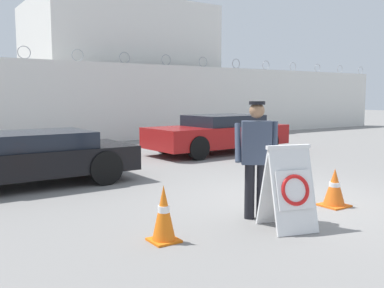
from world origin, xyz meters
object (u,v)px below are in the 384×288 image
(traffic_cone_near, at_px, (164,214))
(parked_car_rear_sedan, at_px, (219,133))
(security_guard, at_px, (256,154))
(barricade_sign, at_px, (289,188))
(parked_car_front_coupe, at_px, (31,157))
(traffic_cone_mid, at_px, (334,188))

(traffic_cone_near, relative_size, parked_car_rear_sedan, 0.15)
(security_guard, bearing_deg, traffic_cone_near, 40.46)
(barricade_sign, relative_size, parked_car_front_coupe, 0.27)
(barricade_sign, height_order, parked_car_rear_sedan, parked_car_rear_sedan)
(security_guard, relative_size, parked_car_rear_sedan, 0.37)
(barricade_sign, relative_size, traffic_cone_near, 1.61)
(traffic_cone_mid, height_order, parked_car_rear_sedan, parked_car_rear_sedan)
(barricade_sign, distance_m, security_guard, 0.76)
(traffic_cone_mid, bearing_deg, parked_car_rear_sedan, 69.00)
(barricade_sign, distance_m, parked_car_front_coupe, 5.50)
(security_guard, xyz_separation_m, parked_car_front_coupe, (-2.22, 4.38, -0.40))
(security_guard, height_order, traffic_cone_mid, security_guard)
(security_guard, relative_size, traffic_cone_near, 2.42)
(traffic_cone_mid, bearing_deg, traffic_cone_near, 178.89)
(parked_car_front_coupe, bearing_deg, security_guard, 115.45)
(barricade_sign, height_order, traffic_cone_mid, barricade_sign)
(traffic_cone_near, bearing_deg, parked_car_rear_sedan, 48.23)
(traffic_cone_mid, bearing_deg, barricade_sign, -163.88)
(barricade_sign, distance_m, parked_car_rear_sedan, 8.00)
(security_guard, xyz_separation_m, traffic_cone_mid, (1.58, -0.19, -0.67))
(traffic_cone_near, bearing_deg, security_guard, 4.49)
(security_guard, distance_m, parked_car_rear_sedan, 7.48)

